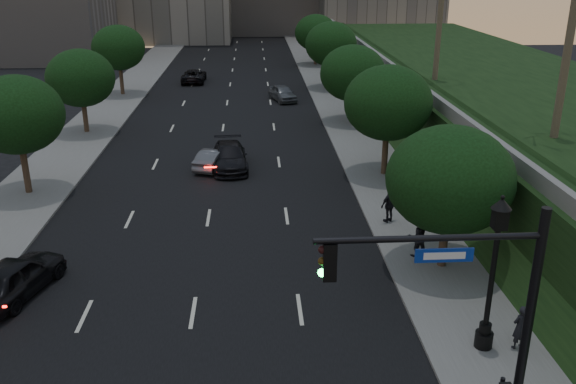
{
  "coord_description": "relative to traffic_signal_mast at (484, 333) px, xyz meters",
  "views": [
    {
      "loc": [
        2.41,
        -14.82,
        12.32
      ],
      "look_at": [
        3.73,
        8.06,
        3.6
      ],
      "focal_mm": 38.0,
      "sensor_mm": 36.0,
      "label": 1
    }
  ],
  "objects": [
    {
      "name": "tree_left_c",
      "position": [
        -18.32,
        33.23,
        0.53
      ],
      "size": [
        5.0,
        5.0,
        6.34
      ],
      "color": "#38281C",
      "rests_on": "ground"
    },
    {
      "name": "tree_right_d",
      "position": [
        2.28,
        49.23,
        0.84
      ],
      "size": [
        5.2,
        5.2,
        6.74
      ],
      "color": "#38281C",
      "rests_on": "ground"
    },
    {
      "name": "office_block_filler",
      "position": [
        -34.02,
        72.23,
        3.33
      ],
      "size": [
        18.0,
        16.0,
        14.0
      ],
      "primitive_type": "cube",
      "color": "gray",
      "rests_on": "ground"
    },
    {
      "name": "tree_left_d",
      "position": [
        -18.32,
        47.23,
        0.9
      ],
      "size": [
        5.0,
        5.0,
        6.71
      ],
      "color": "#38281C",
      "rests_on": "ground"
    },
    {
      "name": "pedestrian_c",
      "position": [
        1.0,
        14.93,
        -2.63
      ],
      "size": [
        1.12,
        0.9,
        1.79
      ],
      "primitive_type": "imported",
      "rotation": [
        0.0,
        0.0,
        3.67
      ],
      "color": "black",
      "rests_on": "sidewalk_right"
    },
    {
      "name": "traffic_signal_mast",
      "position": [
        0.0,
        0.0,
        0.0
      ],
      "size": [
        5.68,
        0.56,
        7.0
      ],
      "color": "black",
      "rests_on": "ground"
    },
    {
      "name": "sidewalk_right",
      "position": [
        2.23,
        32.23,
        -3.6
      ],
      "size": [
        4.5,
        140.0,
        0.15
      ],
      "primitive_type": "cube",
      "color": "slate",
      "rests_on": "ground"
    },
    {
      "name": "sedan_mid_left",
      "position": [
        -8.18,
        24.31,
        -3.04
      ],
      "size": [
        2.53,
        4.07,
        1.27
      ],
      "primitive_type": "imported",
      "rotation": [
        0.0,
        0.0,
        2.81
      ],
      "color": "#57595E",
      "rests_on": "ground"
    },
    {
      "name": "road_surface",
      "position": [
        -8.02,
        32.23,
        -3.66
      ],
      "size": [
        16.0,
        140.0,
        0.02
      ],
      "primitive_type": "cube",
      "color": "black",
      "rests_on": "ground"
    },
    {
      "name": "tree_right_a",
      "position": [
        2.28,
        10.23,
        0.35
      ],
      "size": [
        5.2,
        5.2,
        6.24
      ],
      "color": "#38281C",
      "rests_on": "ground"
    },
    {
      "name": "pedestrian_b",
      "position": [
        1.42,
        11.15,
        -2.6
      ],
      "size": [
        1.0,
        0.84,
        1.84
      ],
      "primitive_type": "imported",
      "rotation": [
        0.0,
        0.0,
        3.31
      ],
      "color": "black",
      "rests_on": "sidewalk_right"
    },
    {
      "name": "sedan_near_right",
      "position": [
        -7.17,
        24.22,
        -2.91
      ],
      "size": [
        2.53,
        5.38,
        1.52
      ],
      "primitive_type": "imported",
      "rotation": [
        0.0,
        0.0,
        0.08
      ],
      "color": "black",
      "rests_on": "ground"
    },
    {
      "name": "sedan_far_left",
      "position": [
        -11.94,
        53.7,
        -2.96
      ],
      "size": [
        2.46,
        5.17,
        1.42
      ],
      "primitive_type": "imported",
      "rotation": [
        0.0,
        0.0,
        3.12
      ],
      "color": "black",
      "rests_on": "ground"
    },
    {
      "name": "street_lamp",
      "position": [
        1.95,
        4.34,
        -1.04
      ],
      "size": [
        0.64,
        0.64,
        5.62
      ],
      "color": "black",
      "rests_on": "ground"
    },
    {
      "name": "tree_left_b",
      "position": [
        -18.32,
        20.23,
        0.9
      ],
      "size": [
        5.0,
        5.0,
        6.71
      ],
      "color": "#38281C",
      "rests_on": "ground"
    },
    {
      "name": "pedestrian_a",
      "position": [
        3.07,
        4.21,
        -2.73
      ],
      "size": [
        0.67,
        0.53,
        1.59
      ],
      "primitive_type": "imported",
      "rotation": [
        0.0,
        0.0,
        3.44
      ],
      "color": "black",
      "rests_on": "sidewalk_right"
    },
    {
      "name": "tree_right_c",
      "position": [
        2.28,
        35.23,
        0.35
      ],
      "size": [
        5.2,
        5.2,
        6.24
      ],
      "color": "#38281C",
      "rests_on": "ground"
    },
    {
      "name": "embankment",
      "position": [
        13.98,
        30.23,
        -1.67
      ],
      "size": [
        18.0,
        90.0,
        4.0
      ],
      "primitive_type": "cube",
      "color": "black",
      "rests_on": "ground"
    },
    {
      "name": "sedan_near_left",
      "position": [
        -15.02,
        8.94,
        -2.86
      ],
      "size": [
        3.17,
        5.12,
        1.63
      ],
      "primitive_type": "imported",
      "rotation": [
        0.0,
        0.0,
        2.86
      ],
      "color": "black",
      "rests_on": "ground"
    },
    {
      "name": "sedan_far_right",
      "position": [
        -2.84,
        43.85,
        -2.94
      ],
      "size": [
        2.87,
        4.6,
        1.46
      ],
      "primitive_type": "imported",
      "rotation": [
        0.0,
        0.0,
        0.29
      ],
      "color": "#575B5F",
      "rests_on": "ground"
    },
    {
      "name": "tree_right_b",
      "position": [
        2.28,
        22.23,
        0.84
      ],
      "size": [
        5.2,
        5.2,
        6.74
      ],
      "color": "#38281C",
      "rests_on": "ground"
    },
    {
      "name": "parapet_wall",
      "position": [
        5.48,
        30.23,
        0.68
      ],
      "size": [
        0.35,
        90.0,
        0.7
      ],
      "primitive_type": "cube",
      "color": "slate",
      "rests_on": "embankment"
    },
    {
      "name": "sidewalk_left",
      "position": [
        -18.27,
        32.23,
        -3.6
      ],
      "size": [
        4.5,
        140.0,
        0.15
      ],
      "primitive_type": "cube",
      "color": "slate",
      "rests_on": "ground"
    },
    {
      "name": "tree_right_e",
      "position": [
        2.28,
        64.23,
        0.35
      ],
      "size": [
        5.2,
        5.2,
        6.24
      ],
      "color": "#38281C",
      "rests_on": "ground"
    }
  ]
}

